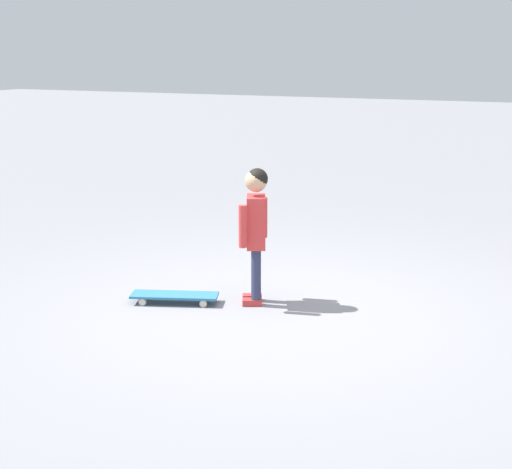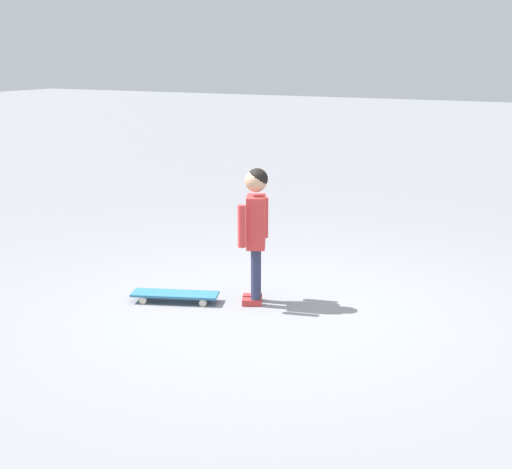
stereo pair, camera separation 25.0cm
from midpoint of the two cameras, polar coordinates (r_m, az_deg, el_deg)
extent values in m
plane|color=gray|center=(5.77, 2.76, -5.81)|extent=(50.00, 50.00, 0.00)
cylinder|color=#2D3351|center=(5.84, 1.21, -3.09)|extent=(0.08, 0.08, 0.42)
cube|color=#B73333|center=(5.90, 0.90, -5.09)|extent=(0.14, 0.17, 0.05)
cylinder|color=#2D3351|center=(5.94, 1.23, -2.79)|extent=(0.08, 0.08, 0.42)
cube|color=#B73333|center=(6.01, 0.93, -4.75)|extent=(0.14, 0.17, 0.05)
cube|color=#D13838|center=(5.79, 1.24, 0.96)|extent=(0.28, 0.23, 0.40)
cylinder|color=#D13838|center=(5.64, 0.19, 0.62)|extent=(0.06, 0.06, 0.32)
cylinder|color=#D13838|center=(5.94, 1.84, 1.28)|extent=(0.06, 0.06, 0.32)
sphere|color=tan|center=(5.72, 1.25, 4.03)|extent=(0.17, 0.17, 0.17)
sphere|color=black|center=(5.72, 1.35, 4.18)|extent=(0.16, 0.16, 0.16)
cube|color=teal|center=(5.98, -4.90, -4.47)|extent=(0.42, 0.70, 0.02)
cube|color=#B7B7BC|center=(6.04, -7.10, -4.49)|extent=(0.11, 0.07, 0.02)
cube|color=#B7B7BC|center=(5.95, -2.65, -4.70)|extent=(0.11, 0.07, 0.02)
cylinder|color=beige|center=(5.98, -7.27, -4.92)|extent=(0.05, 0.06, 0.06)
cylinder|color=beige|center=(6.12, -6.92, -4.48)|extent=(0.05, 0.06, 0.06)
cylinder|color=beige|center=(5.88, -2.77, -5.14)|extent=(0.05, 0.06, 0.06)
cylinder|color=beige|center=(6.02, -2.53, -4.68)|extent=(0.05, 0.06, 0.06)
camera|label=1|loc=(0.12, -88.77, 0.30)|focal=53.43mm
camera|label=2|loc=(0.12, 91.23, -0.30)|focal=53.43mm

